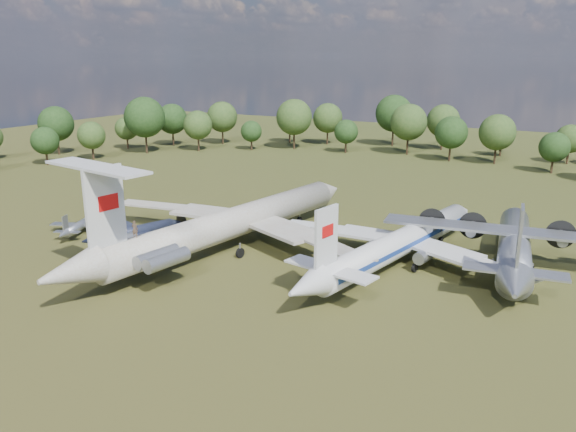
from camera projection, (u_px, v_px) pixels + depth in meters
The scene contains 7 objects.
ground at pixel (258, 245), 77.54m from camera, with size 300.00×300.00×0.00m, color #274015.
il62_airliner at pixel (233, 228), 75.60m from camera, with size 44.17×57.42×5.63m, color silver, non-canonical shape.
tu104_jet at pixel (400, 248), 69.69m from camera, with size 34.00×45.34×4.53m, color silver, non-canonical shape.
an12_transport at pixel (514, 251), 68.35m from camera, with size 31.96×35.72×4.70m, color gray, non-canonical shape.
small_prop_west at pixel (136, 234), 78.45m from camera, with size 12.17×16.59×2.43m, color black, non-canonical shape.
small_prop_northwest at pixel (81, 227), 82.62m from camera, with size 9.62×13.12×1.92m, color #999CA0, non-canonical shape.
person_on_il62 at pixel (135, 229), 62.55m from camera, with size 0.71×0.47×1.96m, color #99704E.
Camera 1 is at (39.45, -62.11, 25.16)m, focal length 35.00 mm.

